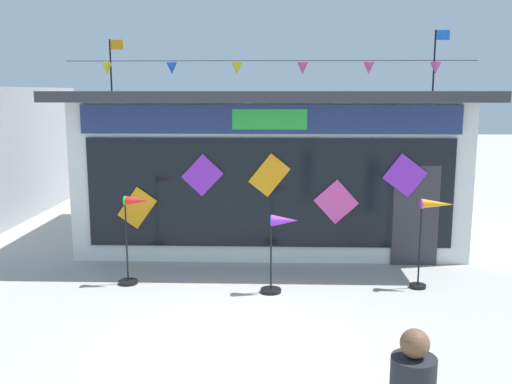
% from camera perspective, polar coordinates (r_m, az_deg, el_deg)
% --- Properties ---
extents(ground_plane, '(80.00, 80.00, 0.00)m').
position_cam_1_polar(ground_plane, '(8.26, -2.35, -14.31)').
color(ground_plane, '#ADAAA5').
extents(kite_shop_building, '(8.42, 5.78, 4.81)m').
position_cam_1_polar(kite_shop_building, '(13.54, 1.47, 2.90)').
color(kite_shop_building, silver).
rests_on(kite_shop_building, ground_plane).
extents(wind_spinner_far_left, '(0.62, 0.34, 1.61)m').
position_cam_1_polar(wind_spinner_far_left, '(10.30, -12.24, -3.89)').
color(wind_spinner_far_left, black).
rests_on(wind_spinner_far_left, ground_plane).
extents(wind_spinner_left, '(0.63, 0.36, 1.37)m').
position_cam_1_polar(wind_spinner_left, '(9.67, 2.40, -4.99)').
color(wind_spinner_left, black).
rests_on(wind_spinner_left, ground_plane).
extents(wind_spinner_center_left, '(0.69, 0.29, 1.59)m').
position_cam_1_polar(wind_spinner_center_left, '(10.29, 17.21, -3.21)').
color(wind_spinner_center_left, black).
rests_on(wind_spinner_center_left, ground_plane).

